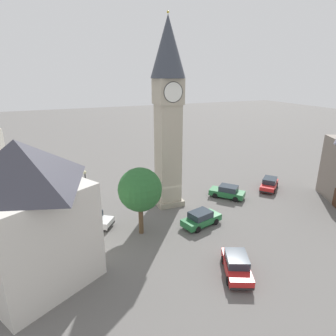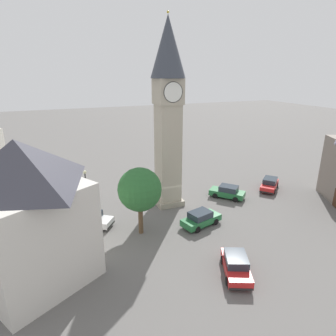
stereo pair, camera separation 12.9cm
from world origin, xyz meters
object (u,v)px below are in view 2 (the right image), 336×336
(building_shop_left, at_px, (25,212))
(car_blue_kerb, at_px, (201,218))
(clock_tower, at_px, (168,100))
(car_black_far, at_px, (236,265))
(car_red_corner, at_px, (91,219))
(tree, at_px, (140,190))
(car_silver_kerb, at_px, (227,192))
(car_white_side, at_px, (270,184))
(lamp_post, at_px, (86,184))
(pedestrian, at_px, (168,174))

(building_shop_left, bearing_deg, car_blue_kerb, 7.46)
(clock_tower, height_order, car_black_far, clock_tower)
(car_red_corner, relative_size, tree, 0.67)
(car_silver_kerb, height_order, car_black_far, same)
(car_silver_kerb, relative_size, car_black_far, 0.95)
(car_white_side, bearing_deg, car_blue_kerb, -159.33)
(lamp_post, bearing_deg, tree, -58.25)
(car_silver_kerb, bearing_deg, car_black_far, -120.99)
(car_red_corner, relative_size, car_white_side, 1.02)
(car_silver_kerb, height_order, car_white_side, same)
(tree, bearing_deg, pedestrian, 57.23)
(pedestrian, relative_size, tree, 0.26)
(tree, bearing_deg, lamp_post, 121.75)
(clock_tower, xyz_separation_m, car_black_far, (-0.04, -13.43, -10.94))
(car_silver_kerb, bearing_deg, car_red_corner, -177.69)
(car_black_far, bearing_deg, clock_tower, 89.82)
(clock_tower, height_order, car_blue_kerb, clock_tower)
(car_white_side, distance_m, pedestrian, 13.54)
(clock_tower, xyz_separation_m, lamp_post, (-8.87, 1.41, -8.52))
(car_red_corner, bearing_deg, building_shop_left, -129.54)
(car_red_corner, height_order, car_white_side, same)
(car_silver_kerb, height_order, building_shop_left, building_shop_left)
(tree, bearing_deg, building_shop_left, -162.22)
(car_blue_kerb, xyz_separation_m, car_white_side, (12.66, 4.78, 0.00))
(car_blue_kerb, bearing_deg, lamp_post, 143.08)
(clock_tower, xyz_separation_m, car_silver_kerb, (7.22, -1.34, -10.94))
(car_white_side, bearing_deg, building_shop_left, -166.30)
(car_blue_kerb, distance_m, car_silver_kerb, 7.76)
(tree, bearing_deg, car_blue_kerb, -9.22)
(building_shop_left, bearing_deg, car_white_side, 13.70)
(car_silver_kerb, distance_m, car_red_corner, 16.24)
(clock_tower, bearing_deg, car_black_far, -90.18)
(car_red_corner, xyz_separation_m, building_shop_left, (-4.95, -5.99, 4.57))
(car_black_far, distance_m, pedestrian, 20.23)
(lamp_post, bearing_deg, car_black_far, -59.26)
(car_black_far, xyz_separation_m, tree, (-4.82, 8.36, 3.64))
(car_white_side, bearing_deg, car_black_far, -138.42)
(car_silver_kerb, xyz_separation_m, car_red_corner, (-16.23, -0.65, 0.00))
(car_blue_kerb, distance_m, pedestrian, 12.75)
(car_white_side, xyz_separation_m, lamp_post, (-22.55, 2.66, 2.41))
(clock_tower, relative_size, car_black_far, 4.49)
(clock_tower, bearing_deg, car_blue_kerb, -80.30)
(pedestrian, height_order, lamp_post, lamp_post)
(car_silver_kerb, bearing_deg, pedestrian, 119.76)
(tree, bearing_deg, car_white_side, 11.64)
(car_blue_kerb, relative_size, tree, 0.69)
(pedestrian, bearing_deg, car_silver_kerb, -60.24)
(car_red_corner, relative_size, lamp_post, 0.92)
(car_white_side, relative_size, car_black_far, 0.95)
(car_white_side, relative_size, pedestrian, 2.51)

